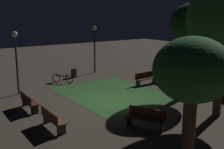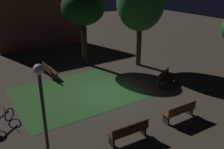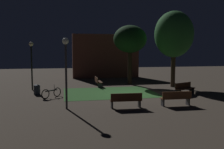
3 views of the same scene
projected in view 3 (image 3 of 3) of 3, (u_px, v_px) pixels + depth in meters
ground_plane at (131, 94)px, 18.43m from camera, size 60.00×60.00×0.00m
grass_lawn at (110, 93)px, 19.10m from camera, size 7.07×5.62×0.01m
bench_front_right at (126, 100)px, 13.81m from camera, size 1.82×0.57×0.88m
bench_front_left at (176, 98)px, 14.42m from camera, size 1.81×0.52×0.88m
bench_corner at (184, 88)px, 18.24m from camera, size 1.83×1.19×0.88m
bench_back_row at (98, 81)px, 22.28m from camera, size 0.49×1.80×0.88m
tree_back_left at (130, 40)px, 23.53m from camera, size 3.21×3.21×5.74m
tree_back_right at (174, 35)px, 21.85m from camera, size 3.47×3.47×6.82m
lamp_post_plaza_west at (66, 60)px, 13.45m from camera, size 0.36×0.36×3.96m
lamp_post_path_center at (31, 57)px, 20.20m from camera, size 0.36×0.36×4.01m
trash_bin at (37, 90)px, 18.23m from camera, size 0.47×0.47×0.72m
bicycle at (52, 93)px, 16.96m from camera, size 1.30×1.15×0.93m
building_wall_backdrop at (106, 56)px, 29.75m from camera, size 8.11×0.80×5.30m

